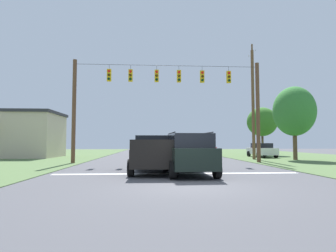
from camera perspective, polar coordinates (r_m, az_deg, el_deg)
name	(u,v)px	position (r m, az deg, el deg)	size (l,w,h in m)	color
ground_plane	(188,186)	(10.11, 4.27, -12.38)	(120.00, 120.00, 0.00)	#47474C
shoulder_grass_right	(320,159)	(29.58, 29.12, -6.07)	(16.00, 80.00, 0.03)	#4D663A
shoulder_grass_left	(0,160)	(28.22, -31.63, -6.14)	(16.00, 80.00, 0.03)	#4D663A
stop_bar_stripe	(178,174)	(14.00, 2.03, -9.90)	(12.43, 0.45, 0.01)	white
lane_dash_0	(170,164)	(19.95, 0.33, -7.99)	(0.15, 2.50, 0.01)	white
lane_dash_1	(165,159)	(26.31, -0.62, -6.91)	(0.15, 2.50, 0.01)	white
lane_dash_2	(162,155)	(34.56, -1.33, -6.10)	(0.15, 2.50, 0.01)	white
overhead_signal_span	(168,103)	(21.46, -0.02, 4.89)	(14.73, 0.31, 7.99)	brown
pickup_truck	(153,154)	(14.71, -3.14, -5.82)	(2.38, 5.44, 1.95)	black
suv_black	(188,153)	(13.51, 4.27, -5.63)	(2.38, 4.88, 2.05)	black
distant_car_crossing_white	(262,150)	(30.81, 18.97, -4.76)	(2.06, 4.32, 1.52)	silver
distant_car_oncoming	(205,149)	(36.96, 7.77, -4.68)	(2.29, 4.43, 1.52)	maroon
utility_pole_mid_right	(253,102)	(26.93, 17.33, 4.71)	(0.28, 1.71, 10.95)	brown
tree_roadside_right	(262,122)	(35.93, 19.05, 0.82)	(3.69, 3.69, 5.96)	brown
tree_roadside_far_right	(294,111)	(27.33, 24.84, 2.79)	(3.70, 3.70, 6.67)	brown
roadside_store	(4,134)	(33.89, -31.01, -1.52)	(11.40, 7.31, 4.86)	beige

